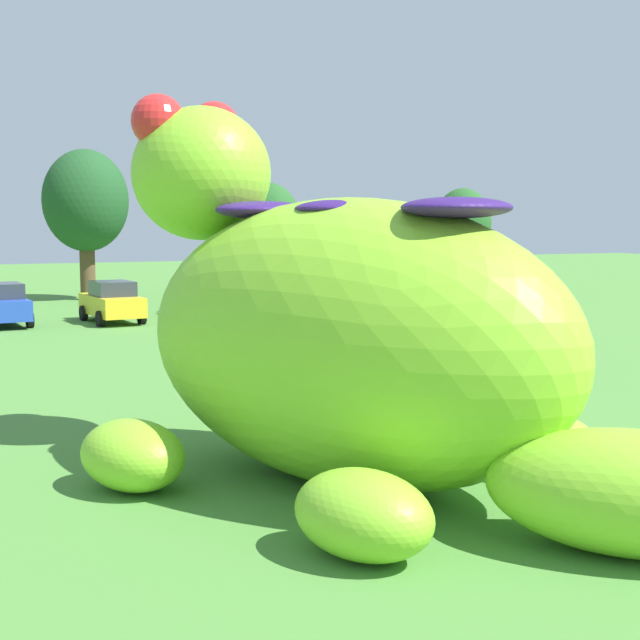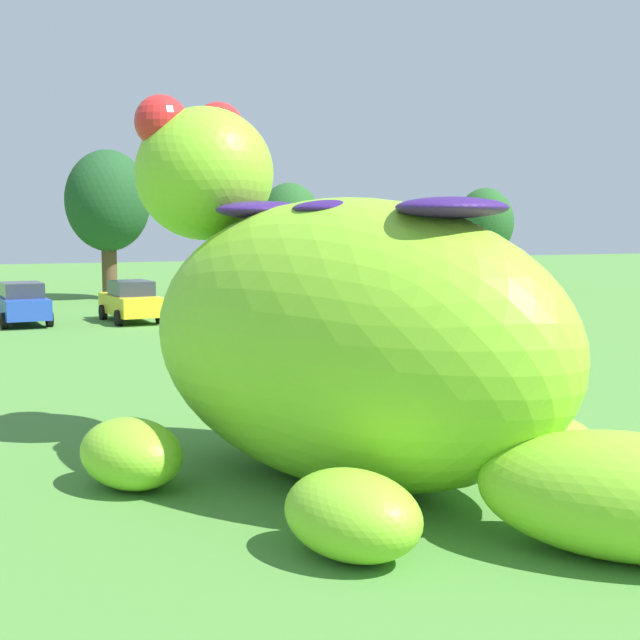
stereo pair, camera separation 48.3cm
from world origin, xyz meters
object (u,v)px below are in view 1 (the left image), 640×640
at_px(car_green, 203,296).
at_px(car_blue, 1,304).
at_px(giant_inflatable_creature, 348,338).
at_px(spectator_near_inflatable, 351,303).
at_px(spectator_wandering, 450,359).
at_px(car_yellow, 112,302).
at_px(box_truck, 346,276).

bearing_deg(car_green, car_blue, -177.46).
xyz_separation_m(giant_inflatable_creature, car_green, (5.37, 25.33, -1.47)).
bearing_deg(spectator_near_inflatable, car_blue, 158.13).
xyz_separation_m(spectator_near_inflatable, spectator_wandering, (-4.40, -14.14, 0.00)).
bearing_deg(spectator_wandering, spectator_near_inflatable, 72.72).
xyz_separation_m(car_yellow, spectator_wandering, (4.36, -18.75, -0.01)).
distance_m(box_truck, spectator_wandering, 20.97).
height_order(car_blue, car_yellow, same).
height_order(car_green, box_truck, box_truck).
bearing_deg(car_blue, car_yellow, -8.24).
xyz_separation_m(car_blue, spectator_near_inflatable, (13.02, -5.23, -0.01)).
distance_m(giant_inflatable_creature, car_green, 25.94).
bearing_deg(giant_inflatable_creature, car_blue, 97.07).
xyz_separation_m(car_yellow, car_green, (4.20, 0.99, 0.00)).
height_order(car_yellow, spectator_wandering, car_yellow).
bearing_deg(box_truck, car_yellow, -174.74).
relative_size(car_blue, box_truck, 0.65).
bearing_deg(car_green, giant_inflatable_creature, -101.96).
bearing_deg(box_truck, spectator_near_inflatable, -113.96).
bearing_deg(car_yellow, box_truck, 5.26).
bearing_deg(box_truck, car_blue, -178.45).
bearing_deg(car_blue, spectator_near_inflatable, -21.87).
bearing_deg(car_green, box_truck, 0.36).
bearing_deg(spectator_near_inflatable, spectator_wandering, -107.28).
height_order(car_green, spectator_wandering, car_green).
bearing_deg(giant_inflatable_creature, car_yellow, 87.25).
relative_size(box_truck, spectator_near_inflatable, 3.79).
height_order(box_truck, spectator_near_inflatable, box_truck).
bearing_deg(car_blue, giant_inflatable_creature, -82.93).
relative_size(giant_inflatable_creature, car_green, 2.66).
xyz_separation_m(car_blue, car_yellow, (4.26, -0.62, 0.00)).
bearing_deg(car_yellow, giant_inflatable_creature, -92.75).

